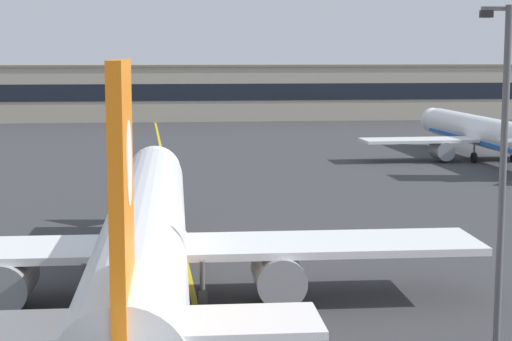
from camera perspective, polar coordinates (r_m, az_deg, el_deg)
name	(u,v)px	position (r m, az deg, el deg)	size (l,w,h in m)	color
taxiway_centreline	(181,239)	(55.32, -4.95, -4.54)	(0.30, 180.00, 0.01)	yellow
airliner_foreground	(145,236)	(40.56, -7.33, -4.30)	(32.06, 41.44, 11.65)	white
airliner_background	(489,134)	(97.09, 15.04, 2.33)	(27.72, 35.77, 10.04)	white
apron_lamp_post	(503,173)	(35.43, 15.90, -0.15)	(2.24, 0.90, 13.62)	#515156
safety_cone_by_nose_gear	(185,233)	(56.03, -4.69, -4.11)	(0.44, 0.44, 0.55)	orange
terminal_building	(138,92)	(150.86, -7.76, 5.13)	(134.50, 12.40, 9.47)	#B2A893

